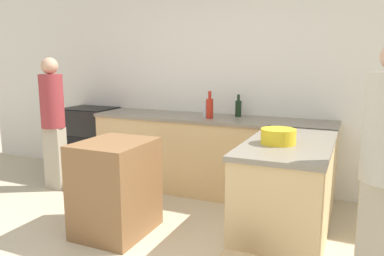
{
  "coord_description": "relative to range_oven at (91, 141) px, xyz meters",
  "views": [
    {
      "loc": [
        1.6,
        -2.12,
        1.59
      ],
      "look_at": [
        0.21,
        0.99,
        0.98
      ],
      "focal_mm": 35.0,
      "sensor_mm": 36.0,
      "label": 1
    }
  ],
  "objects": [
    {
      "name": "wall_back",
      "position": [
        1.82,
        0.32,
        0.88
      ],
      "size": [
        8.0,
        0.06,
        2.7
      ],
      "color": "white",
      "rests_on": "ground_plane"
    },
    {
      "name": "counter_back",
      "position": [
        1.82,
        -0.03,
        -0.0
      ],
      "size": [
        2.9,
        0.68,
        0.93
      ],
      "color": "#D6B27A",
      "rests_on": "ground_plane"
    },
    {
      "name": "counter_peninsula",
      "position": [
        2.93,
        -1.04,
        -0.0
      ],
      "size": [
        0.69,
        1.4,
        0.93
      ],
      "color": "#D6B27A",
      "rests_on": "ground_plane"
    },
    {
      "name": "range_oven",
      "position": [
        0.0,
        0.0,
        0.0
      ],
      "size": [
        0.73,
        0.59,
        0.94
      ],
      "color": "black",
      "rests_on": "ground_plane"
    },
    {
      "name": "island_table",
      "position": [
        1.43,
        -1.42,
        -0.03
      ],
      "size": [
        0.6,
        0.7,
        0.87
      ],
      "color": "brown",
      "rests_on": "ground_plane"
    },
    {
      "name": "mixing_bowl",
      "position": [
        2.86,
        -1.17,
        0.52
      ],
      "size": [
        0.28,
        0.28,
        0.12
      ],
      "color": "yellow",
      "rests_on": "counter_peninsula"
    },
    {
      "name": "wine_bottle_dark",
      "position": [
        2.12,
        0.13,
        0.57
      ],
      "size": [
        0.07,
        0.07,
        0.26
      ],
      "color": "black",
      "rests_on": "counter_back"
    },
    {
      "name": "vinegar_bottle_clear",
      "position": [
        1.79,
        -0.08,
        0.54
      ],
      "size": [
        0.06,
        0.06,
        0.19
      ],
      "color": "silver",
      "rests_on": "counter_back"
    },
    {
      "name": "hot_sauce_bottle",
      "position": [
        1.86,
        -0.14,
        0.59
      ],
      "size": [
        0.08,
        0.08,
        0.32
      ],
      "color": "red",
      "rests_on": "counter_back"
    },
    {
      "name": "person_by_range",
      "position": [
        0.02,
        -0.7,
        0.43
      ],
      "size": [
        0.28,
        0.28,
        1.63
      ],
      "color": "#ADA38E",
      "rests_on": "ground_plane"
    }
  ]
}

